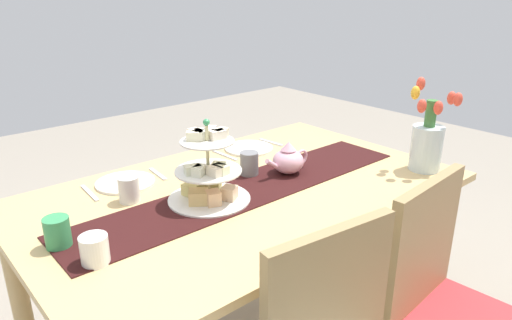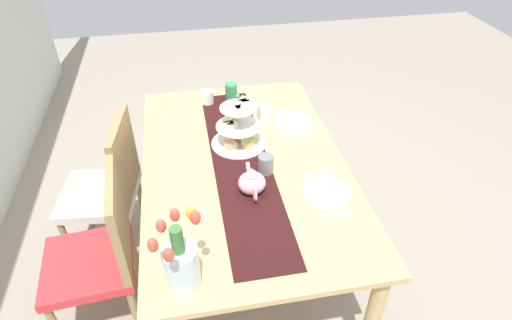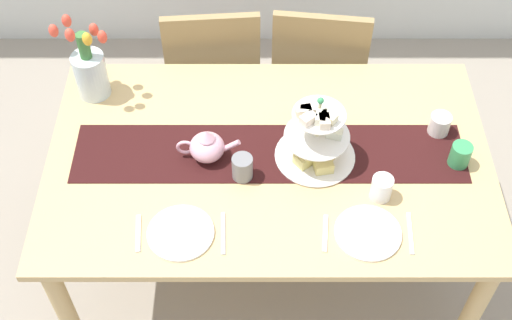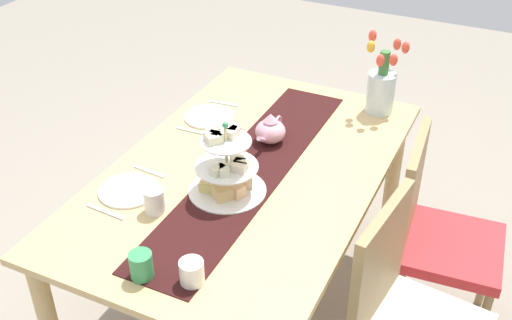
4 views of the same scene
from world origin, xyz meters
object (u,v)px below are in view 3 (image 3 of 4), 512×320
object	(u,v)px
dining_table	(269,173)
tiered_cake_stand	(317,139)
knife_right	(411,233)
mug_orange	(460,155)
teapot	(207,146)
dinner_plate_right	(368,233)
cream_jug	(440,125)
fork_left	(138,233)
mug_grey	(243,167)
chair_left	(214,70)
knife_left	(223,233)
fork_right	(326,233)
mug_white_text	(382,188)
dinner_plate_left	(181,233)
tulip_vase	(90,69)
chair_right	(319,70)

from	to	relation	value
dining_table	tiered_cake_stand	xyz separation A→B (m)	(0.17, -0.00, 0.20)
knife_right	mug_orange	xyz separation A→B (m)	(0.22, 0.31, 0.04)
teapot	mug_orange	xyz separation A→B (m)	(0.93, -0.03, -0.01)
dining_table	dinner_plate_right	world-z (taller)	dinner_plate_right
cream_jug	knife_right	world-z (taller)	cream_jug
dinner_plate_right	fork_left	bearing A→B (deg)	180.00
teapot	mug_grey	xyz separation A→B (m)	(0.13, -0.09, -0.01)
knife_right	teapot	bearing A→B (deg)	154.09
chair_left	dining_table	bearing A→B (deg)	-71.26
cream_jug	mug_orange	distance (m)	0.16
tiered_cake_stand	mug_grey	bearing A→B (deg)	-160.96
dining_table	knife_left	distance (m)	0.39
dining_table	chair_left	xyz separation A→B (m)	(-0.25, 0.74, -0.15)
fork_left	knife_right	distance (m)	0.93
fork_right	mug_white_text	size ratio (longest dim) A/B	1.58
dinner_plate_left	dinner_plate_right	world-z (taller)	same
chair_left	dinner_plate_left	bearing A→B (deg)	-92.90
fork_left	mug_grey	xyz separation A→B (m)	(0.35, 0.25, 0.05)
tiered_cake_stand	mug_grey	xyz separation A→B (m)	(-0.27, -0.09, -0.05)
cream_jug	knife_left	size ratio (longest dim) A/B	0.50
tiered_cake_stand	knife_right	bearing A→B (deg)	-48.39
mug_orange	fork_right	bearing A→B (deg)	-148.60
cream_jug	dinner_plate_left	distance (m)	1.07
dining_table	cream_jug	distance (m)	0.68
teapot	tulip_vase	xyz separation A→B (m)	(-0.47, 0.34, 0.07)
knife_right	mug_grey	size ratio (longest dim) A/B	1.79
chair_left	knife_left	size ratio (longest dim) A/B	5.35
cream_jug	mug_grey	bearing A→B (deg)	-163.70
chair_right	mug_grey	size ratio (longest dim) A/B	9.58
knife_left	mug_orange	world-z (taller)	mug_orange
dining_table	mug_white_text	distance (m)	0.46
knife_left	fork_right	world-z (taller)	same
dining_table	mug_orange	bearing A→B (deg)	-2.65
fork_left	mug_grey	world-z (taller)	mug_grey
tulip_vase	knife_left	size ratio (longest dim) A/B	2.25
fork_left	teapot	bearing A→B (deg)	57.34
mug_grey	mug_white_text	size ratio (longest dim) A/B	1.00
tiered_cake_stand	teapot	xyz separation A→B (m)	(-0.40, 0.00, -0.04)
dinner_plate_left	mug_white_text	xyz separation A→B (m)	(0.70, 0.16, 0.04)
teapot	mug_orange	size ratio (longest dim) A/B	2.51
dining_table	tulip_vase	size ratio (longest dim) A/B	4.34
mug_grey	cream_jug	bearing A→B (deg)	16.30
mug_white_text	fork_left	bearing A→B (deg)	-169.25
dinner_plate_right	knife_right	world-z (taller)	dinner_plate_right
fork_left	tiered_cake_stand	bearing A→B (deg)	28.88
teapot	mug_orange	bearing A→B (deg)	-1.99
chair_left	knife_right	distance (m)	1.33
mug_orange	chair_right	bearing A→B (deg)	120.30
tiered_cake_stand	knife_right	distance (m)	0.47
dining_table	fork_left	xyz separation A→B (m)	(-0.45, -0.34, 0.10)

